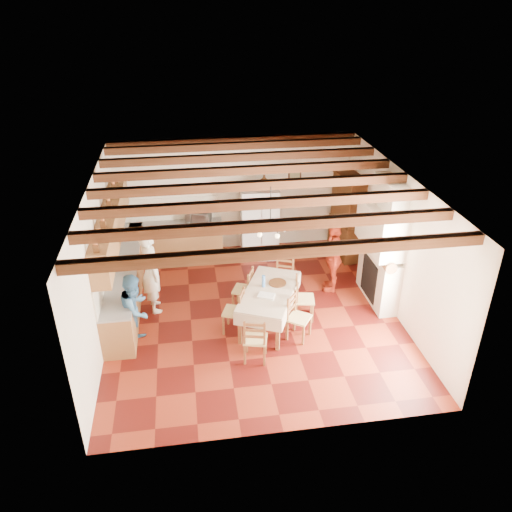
{
  "coord_description": "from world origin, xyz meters",
  "views": [
    {
      "loc": [
        -1.27,
        -8.72,
        6.14
      ],
      "look_at": [
        0.1,
        0.3,
        1.25
      ],
      "focal_mm": 35.0,
      "sensor_mm": 36.0,
      "label": 1
    }
  ],
  "objects_px": {
    "chair_end_near": "(255,338)",
    "person_woman_red": "(333,258)",
    "refrigerator": "(259,223)",
    "hutch": "(347,216)",
    "chair_left_near": "(234,311)",
    "person_man": "(152,271)",
    "person_woman_blue": "(136,309)",
    "microwave": "(199,217)",
    "chair_right_near": "(299,317)",
    "chair_right_far": "(304,298)",
    "chair_end_far": "(284,276)",
    "dining_table": "(269,294)",
    "chair_left_far": "(243,289)"
  },
  "relations": [
    {
      "from": "chair_left_near",
      "to": "person_man",
      "type": "relative_size",
      "value": 0.51
    },
    {
      "from": "person_woman_blue",
      "to": "chair_end_far",
      "type": "bearing_deg",
      "value": -47.54
    },
    {
      "from": "chair_end_far",
      "to": "person_man",
      "type": "xyz_separation_m",
      "value": [
        -2.86,
        -0.12,
        0.46
      ]
    },
    {
      "from": "chair_right_near",
      "to": "person_man",
      "type": "height_order",
      "value": "person_man"
    },
    {
      "from": "chair_end_near",
      "to": "refrigerator",
      "type": "bearing_deg",
      "value": -85.98
    },
    {
      "from": "person_woman_red",
      "to": "microwave",
      "type": "distance_m",
      "value": 3.63
    },
    {
      "from": "hutch",
      "to": "chair_left_near",
      "type": "height_order",
      "value": "hutch"
    },
    {
      "from": "person_woman_red",
      "to": "microwave",
      "type": "relative_size",
      "value": 2.73
    },
    {
      "from": "refrigerator",
      "to": "dining_table",
      "type": "bearing_deg",
      "value": -91.88
    },
    {
      "from": "chair_right_far",
      "to": "dining_table",
      "type": "bearing_deg",
      "value": 106.36
    },
    {
      "from": "chair_left_far",
      "to": "refrigerator",
      "type": "bearing_deg",
      "value": -174.61
    },
    {
      "from": "hutch",
      "to": "chair_end_far",
      "type": "relative_size",
      "value": 2.25
    },
    {
      "from": "person_man",
      "to": "microwave",
      "type": "relative_size",
      "value": 3.16
    },
    {
      "from": "chair_end_near",
      "to": "person_woman_red",
      "type": "bearing_deg",
      "value": -119.58
    },
    {
      "from": "refrigerator",
      "to": "chair_left_far",
      "type": "relative_size",
      "value": 1.92
    },
    {
      "from": "refrigerator",
      "to": "chair_right_far",
      "type": "distance_m",
      "value": 3.0
    },
    {
      "from": "refrigerator",
      "to": "chair_end_far",
      "type": "xyz_separation_m",
      "value": [
        0.24,
        -1.99,
        -0.44
      ]
    },
    {
      "from": "dining_table",
      "to": "chair_end_near",
      "type": "bearing_deg",
      "value": -112.32
    },
    {
      "from": "refrigerator",
      "to": "person_man",
      "type": "distance_m",
      "value": 3.37
    },
    {
      "from": "chair_right_far",
      "to": "person_man",
      "type": "height_order",
      "value": "person_man"
    },
    {
      "from": "chair_left_far",
      "to": "chair_end_near",
      "type": "xyz_separation_m",
      "value": [
        0.01,
        -1.73,
        0.0
      ]
    },
    {
      "from": "hutch",
      "to": "dining_table",
      "type": "height_order",
      "value": "hutch"
    },
    {
      "from": "person_man",
      "to": "person_woman_red",
      "type": "distance_m",
      "value": 4.01
    },
    {
      "from": "chair_left_near",
      "to": "chair_left_far",
      "type": "bearing_deg",
      "value": -179.74
    },
    {
      "from": "chair_right_near",
      "to": "person_woman_red",
      "type": "bearing_deg",
      "value": 1.25
    },
    {
      "from": "chair_left_near",
      "to": "microwave",
      "type": "bearing_deg",
      "value": -151.46
    },
    {
      "from": "hutch",
      "to": "chair_right_far",
      "type": "distance_m",
      "value": 3.19
    },
    {
      "from": "chair_left_near",
      "to": "person_woman_blue",
      "type": "distance_m",
      "value": 1.9
    },
    {
      "from": "chair_right_near",
      "to": "person_woman_blue",
      "type": "bearing_deg",
      "value": 119.43
    },
    {
      "from": "chair_left_near",
      "to": "person_woman_blue",
      "type": "relative_size",
      "value": 0.64
    },
    {
      "from": "chair_right_far",
      "to": "microwave",
      "type": "distance_m",
      "value": 3.83
    },
    {
      "from": "refrigerator",
      "to": "hutch",
      "type": "bearing_deg",
      "value": -4.44
    },
    {
      "from": "refrigerator",
      "to": "dining_table",
      "type": "relative_size",
      "value": 0.9
    },
    {
      "from": "chair_left_near",
      "to": "chair_right_far",
      "type": "bearing_deg",
      "value": 119.23
    },
    {
      "from": "hutch",
      "to": "dining_table",
      "type": "xyz_separation_m",
      "value": [
        -2.48,
        -2.71,
        -0.37
      ]
    },
    {
      "from": "person_man",
      "to": "person_woman_blue",
      "type": "bearing_deg",
      "value": 154.5
    },
    {
      "from": "refrigerator",
      "to": "person_man",
      "type": "xyz_separation_m",
      "value": [
        -2.63,
        -2.11,
        0.02
      ]
    },
    {
      "from": "chair_end_near",
      "to": "person_woman_red",
      "type": "xyz_separation_m",
      "value": [
        2.1,
        2.21,
        0.33
      ]
    },
    {
      "from": "chair_left_far",
      "to": "person_woman_red",
      "type": "height_order",
      "value": "person_woman_red"
    },
    {
      "from": "chair_left_far",
      "to": "chair_left_near",
      "type": "bearing_deg",
      "value": 2.47
    },
    {
      "from": "person_woman_blue",
      "to": "chair_right_near",
      "type": "bearing_deg",
      "value": -75.6
    },
    {
      "from": "chair_end_far",
      "to": "dining_table",
      "type": "bearing_deg",
      "value": -95.98
    },
    {
      "from": "chair_right_near",
      "to": "person_man",
      "type": "xyz_separation_m",
      "value": [
        -2.84,
        1.48,
        0.46
      ]
    },
    {
      "from": "chair_right_near",
      "to": "person_man",
      "type": "distance_m",
      "value": 3.24
    },
    {
      "from": "hutch",
      "to": "person_woman_red",
      "type": "relative_size",
      "value": 1.33
    },
    {
      "from": "chair_end_far",
      "to": "person_man",
      "type": "height_order",
      "value": "person_man"
    },
    {
      "from": "chair_left_near",
      "to": "person_man",
      "type": "xyz_separation_m",
      "value": [
        -1.6,
        1.06,
        0.46
      ]
    },
    {
      "from": "chair_left_far",
      "to": "chair_right_far",
      "type": "height_order",
      "value": "same"
    },
    {
      "from": "chair_right_near",
      "to": "chair_end_near",
      "type": "xyz_separation_m",
      "value": [
        -0.95,
        -0.52,
        0.0
      ]
    },
    {
      "from": "chair_end_far",
      "to": "person_woman_red",
      "type": "xyz_separation_m",
      "value": [
        1.14,
        0.09,
        0.33
      ]
    }
  ]
}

